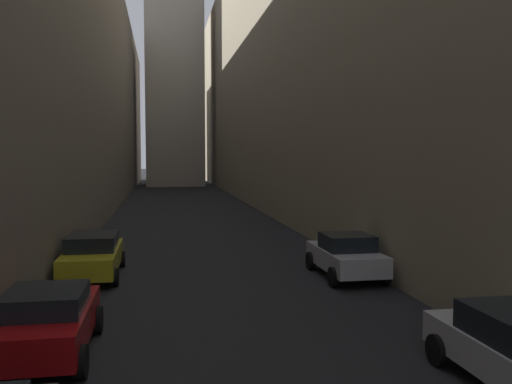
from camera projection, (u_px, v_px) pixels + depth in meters
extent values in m
plane|color=black|center=(188.00, 211.00, 41.24)|extent=(264.00, 264.00, 0.00)
cube|color=#60594F|center=(19.00, 76.00, 40.34)|extent=(13.89, 108.00, 20.52)
cube|color=gray|center=(344.00, 54.00, 44.65)|extent=(15.47, 108.00, 25.43)
cube|color=maroon|center=(48.00, 325.00, 11.40)|extent=(1.73, 3.92, 0.70)
cube|color=black|center=(45.00, 300.00, 11.19)|extent=(1.59, 1.82, 0.45)
cylinder|color=black|center=(21.00, 324.00, 12.58)|extent=(0.22, 0.66, 0.66)
cylinder|color=black|center=(97.00, 320.00, 12.88)|extent=(0.22, 0.66, 0.66)
cylinder|color=black|center=(81.00, 362.00, 10.26)|extent=(0.22, 0.66, 0.66)
cube|color=#A59919|center=(93.00, 258.00, 18.88)|extent=(1.78, 4.57, 0.70)
cube|color=black|center=(93.00, 241.00, 18.94)|extent=(1.64, 2.45, 0.52)
cylinder|color=black|center=(74.00, 261.00, 20.27)|extent=(0.22, 0.61, 0.61)
cylinder|color=black|center=(122.00, 259.00, 20.58)|extent=(0.22, 0.61, 0.61)
cylinder|color=black|center=(58.00, 279.00, 17.22)|extent=(0.22, 0.61, 0.61)
cylinder|color=black|center=(115.00, 277.00, 17.53)|extent=(0.22, 0.61, 0.61)
cylinder|color=black|center=(438.00, 350.00, 10.90)|extent=(0.22, 0.65, 0.65)
cube|color=#B7B7BC|center=(346.00, 258.00, 18.85)|extent=(1.77, 3.99, 0.67)
cube|color=black|center=(347.00, 242.00, 18.68)|extent=(1.63, 1.69, 0.54)
cylinder|color=black|center=(311.00, 261.00, 20.05)|extent=(0.22, 0.67, 0.67)
cylinder|color=black|center=(356.00, 259.00, 20.36)|extent=(0.22, 0.67, 0.67)
cylinder|color=black|center=(334.00, 277.00, 17.39)|extent=(0.22, 0.67, 0.67)
cylinder|color=black|center=(385.00, 275.00, 17.70)|extent=(0.22, 0.67, 0.67)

